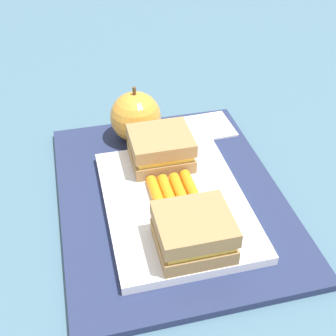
% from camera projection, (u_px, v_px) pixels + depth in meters
% --- Properties ---
extents(ground_plane, '(2.40, 2.40, 0.00)m').
position_uv_depth(ground_plane, '(170.00, 199.00, 0.59)').
color(ground_plane, '#42667A').
extents(lunchbag_mat, '(0.36, 0.28, 0.01)m').
position_uv_depth(lunchbag_mat, '(170.00, 196.00, 0.58)').
color(lunchbag_mat, navy).
rests_on(lunchbag_mat, ground_plane).
extents(food_tray, '(0.23, 0.17, 0.01)m').
position_uv_depth(food_tray, '(175.00, 203.00, 0.56)').
color(food_tray, white).
rests_on(food_tray, lunchbag_mat).
extents(sandwich_half_left, '(0.07, 0.08, 0.04)m').
position_uv_depth(sandwich_half_left, '(194.00, 232.00, 0.48)').
color(sandwich_half_left, '#9E7A4C').
rests_on(sandwich_half_left, food_tray).
extents(sandwich_half_right, '(0.07, 0.08, 0.04)m').
position_uv_depth(sandwich_half_right, '(161.00, 148.00, 0.60)').
color(sandwich_half_right, '#9E7A4C').
rests_on(sandwich_half_right, food_tray).
extents(carrot_sticks_bundle, '(0.08, 0.06, 0.02)m').
position_uv_depth(carrot_sticks_bundle, '(175.00, 195.00, 0.55)').
color(carrot_sticks_bundle, orange).
rests_on(carrot_sticks_bundle, food_tray).
extents(apple, '(0.07, 0.07, 0.09)m').
position_uv_depth(apple, '(136.00, 117.00, 0.65)').
color(apple, gold).
rests_on(apple, lunchbag_mat).
extents(paper_napkin, '(0.07, 0.07, 0.00)m').
position_uv_depth(paper_napkin, '(209.00, 126.00, 0.70)').
color(paper_napkin, white).
rests_on(paper_napkin, lunchbag_mat).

